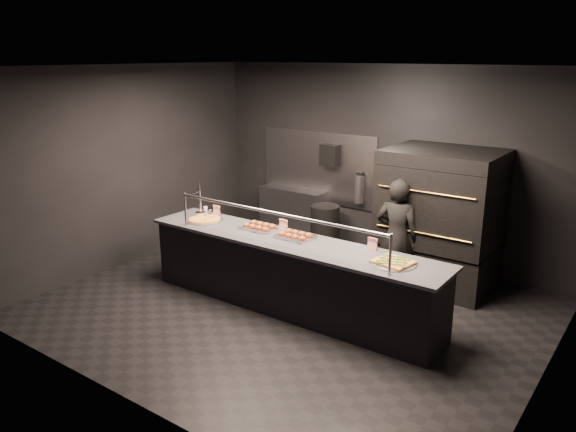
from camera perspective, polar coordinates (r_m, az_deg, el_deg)
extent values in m
plane|color=black|center=(7.30, 0.16, -9.33)|extent=(6.00, 6.00, 0.00)
plane|color=black|center=(6.59, 0.18, 14.93)|extent=(6.00, 6.00, 0.00)
cube|color=black|center=(8.90, 9.64, 5.31)|extent=(6.00, 0.04, 3.00)
cube|color=black|center=(5.06, -16.60, -3.51)|extent=(6.00, 0.04, 3.00)
cube|color=black|center=(8.84, -15.90, 4.85)|extent=(0.04, 5.00, 3.00)
cube|color=black|center=(5.66, 25.69, -2.36)|extent=(0.04, 5.00, 3.00)
cube|color=#99999E|center=(9.50, 3.02, 4.97)|extent=(2.20, 0.02, 1.20)
cube|color=black|center=(7.12, 0.17, -6.13)|extent=(4.00, 0.70, 0.88)
cube|color=#3B3C41|center=(6.96, 0.17, -2.63)|extent=(4.10, 0.78, 0.04)
cylinder|color=#99999E|center=(7.62, -10.37, 0.70)|extent=(0.03, 0.03, 0.45)
cylinder|color=#99999E|center=(5.92, 10.35, -3.85)|extent=(0.03, 0.03, 0.45)
cylinder|color=#99999E|center=(6.60, -1.35, 0.31)|extent=(3.00, 0.04, 0.04)
cube|color=black|center=(8.23, 14.87, -4.61)|extent=(1.50, 1.15, 0.60)
cube|color=black|center=(8.04, 15.18, -0.60)|extent=(1.50, 1.20, 0.55)
cube|color=black|center=(7.90, 15.47, 3.22)|extent=(1.50, 1.20, 0.55)
cube|color=black|center=(7.83, 15.68, 5.85)|extent=(1.50, 1.20, 0.18)
cylinder|color=gold|center=(7.49, 13.47, -1.72)|extent=(1.30, 0.02, 0.02)
cylinder|color=gold|center=(7.34, 13.75, 2.37)|extent=(1.30, 0.02, 0.02)
cube|color=#99999E|center=(9.79, 0.47, 0.21)|extent=(1.20, 0.35, 0.90)
cube|color=black|center=(9.22, 4.31, 6.19)|extent=(0.30, 0.20, 0.35)
cylinder|color=#B2B2B7|center=(9.06, 7.24, 2.70)|extent=(0.14, 0.14, 0.45)
cube|color=black|center=(9.00, 7.30, 4.24)|extent=(0.10, 0.06, 0.06)
cylinder|color=silver|center=(7.99, -8.88, 0.12)|extent=(0.14, 0.14, 0.08)
cylinder|color=silver|center=(7.94, -8.94, 1.38)|extent=(0.05, 0.05, 0.36)
cylinder|color=silver|center=(7.85, -9.40, 2.39)|extent=(0.02, 0.10, 0.02)
cone|color=black|center=(7.88, -9.02, 3.14)|extent=(0.05, 0.05, 0.14)
cylinder|color=silver|center=(7.85, -8.47, -0.42)|extent=(0.51, 0.51, 0.01)
cylinder|color=#D88D45|center=(7.84, -8.48, -0.33)|extent=(0.44, 0.44, 0.02)
cylinder|color=gold|center=(7.84, -8.48, -0.25)|extent=(0.39, 0.39, 0.01)
cube|color=silver|center=(7.41, -2.93, -1.22)|extent=(0.50, 0.40, 0.02)
ellipsoid|color=#975D20|center=(7.44, -4.24, -0.89)|extent=(0.09, 0.09, 0.05)
ellipsoid|color=#975D20|center=(7.55, -3.50, -0.62)|extent=(0.09, 0.09, 0.05)
ellipsoid|color=#975D20|center=(7.38, -3.62, -1.03)|extent=(0.09, 0.09, 0.05)
ellipsoid|color=#975D20|center=(7.49, -2.88, -0.75)|extent=(0.09, 0.09, 0.05)
ellipsoid|color=#975D20|center=(7.31, -2.99, -1.17)|extent=(0.09, 0.09, 0.05)
ellipsoid|color=#975D20|center=(7.43, -2.25, -0.89)|extent=(0.09, 0.09, 0.05)
ellipsoid|color=#975D20|center=(7.25, -2.34, -1.32)|extent=(0.09, 0.09, 0.05)
ellipsoid|color=#975D20|center=(7.36, -1.61, -1.03)|extent=(0.09, 0.09, 0.05)
cube|color=silver|center=(7.05, 0.74, -2.14)|extent=(0.51, 0.42, 0.02)
ellipsoid|color=#975D20|center=(7.06, -0.63, -1.79)|extent=(0.08, 0.08, 0.05)
ellipsoid|color=#975D20|center=(7.18, 0.08, -1.49)|extent=(0.08, 0.08, 0.05)
ellipsoid|color=#975D20|center=(7.00, 0.04, -1.95)|extent=(0.08, 0.08, 0.05)
ellipsoid|color=#975D20|center=(7.12, 0.75, -1.64)|extent=(0.08, 0.08, 0.05)
ellipsoid|color=#975D20|center=(6.95, 0.73, -2.10)|extent=(0.08, 0.08, 0.05)
ellipsoid|color=#975D20|center=(7.07, 1.43, -1.79)|extent=(0.08, 0.08, 0.05)
ellipsoid|color=#975D20|center=(6.89, 1.43, -2.26)|extent=(0.08, 0.08, 0.05)
ellipsoid|color=#975D20|center=(7.01, 2.12, -1.94)|extent=(0.08, 0.08, 0.05)
cylinder|color=silver|center=(6.30, 10.66, -4.75)|extent=(0.50, 0.50, 0.01)
cube|color=#D88D45|center=(6.29, 10.66, -4.61)|extent=(0.45, 0.42, 0.02)
cube|color=gold|center=(6.29, 10.67, -4.51)|extent=(0.43, 0.39, 0.01)
cube|color=#2D8223|center=(6.28, 10.67, -4.43)|extent=(0.40, 0.37, 0.01)
cylinder|color=silver|center=(8.20, -8.38, 0.62)|extent=(0.06, 0.06, 0.10)
cylinder|color=silver|center=(8.13, -7.88, 0.45)|extent=(0.04, 0.04, 0.08)
cube|color=white|center=(8.04, -7.26, 0.55)|extent=(0.12, 0.04, 0.15)
cube|color=white|center=(7.32, -0.47, -0.90)|extent=(0.12, 0.04, 0.15)
cube|color=white|center=(6.67, 8.58, -2.82)|extent=(0.12, 0.04, 0.15)
cylinder|color=black|center=(9.18, 3.76, -1.32)|extent=(0.47, 0.47, 0.78)
imported|color=black|center=(7.61, 10.98, -2.11)|extent=(0.62, 0.44, 1.59)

